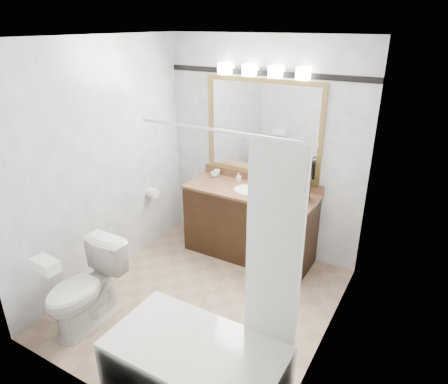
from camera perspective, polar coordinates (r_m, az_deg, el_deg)
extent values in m
cube|color=gray|center=(4.20, -2.97, -15.33)|extent=(2.40, 2.60, 0.01)
cube|color=white|center=(3.29, -3.93, 21.35)|extent=(2.40, 2.60, 0.01)
cube|color=white|center=(4.63, 5.51, 6.06)|extent=(2.40, 0.01, 2.50)
cube|color=white|center=(2.68, -18.95, -8.63)|extent=(2.40, 0.01, 2.50)
cube|color=white|center=(4.30, -16.99, 3.74)|extent=(0.01, 2.60, 2.50)
cube|color=white|center=(3.12, 15.56, -3.58)|extent=(0.01, 2.60, 2.50)
cube|color=black|center=(4.71, 3.64, -4.65)|extent=(1.50, 0.55, 0.82)
cube|color=#936645|center=(4.53, 3.77, 0.11)|extent=(1.53, 0.58, 0.03)
cube|color=#936645|center=(4.73, 5.25, 1.95)|extent=(1.53, 0.03, 0.10)
ellipsoid|color=white|center=(4.54, 3.76, -0.06)|extent=(0.44, 0.34, 0.14)
cube|color=olive|center=(4.45, 5.77, 15.56)|extent=(1.40, 0.04, 0.05)
cube|color=olive|center=(4.70, 5.26, 2.78)|extent=(1.40, 0.04, 0.05)
cube|color=olive|center=(4.85, -1.85, 10.00)|extent=(0.05, 0.04, 1.00)
cube|color=olive|center=(4.32, 13.72, 7.68)|extent=(0.05, 0.04, 1.00)
cube|color=white|center=(4.55, 5.53, 9.00)|extent=(1.30, 0.01, 1.00)
cube|color=silver|center=(4.42, 5.78, 17.15)|extent=(0.90, 0.05, 0.03)
cube|color=white|center=(4.58, 0.14, 17.22)|extent=(0.12, 0.12, 0.12)
cube|color=white|center=(4.44, 3.65, 16.99)|extent=(0.12, 0.12, 0.12)
cube|color=white|center=(4.32, 7.36, 16.67)|extent=(0.12, 0.12, 0.12)
cube|color=white|center=(4.21, 11.27, 16.27)|extent=(0.12, 0.12, 0.12)
cube|color=black|center=(4.45, 5.88, 16.54)|extent=(2.40, 0.01, 0.06)
cube|color=white|center=(3.26, -4.04, -23.82)|extent=(1.30, 0.72, 0.45)
cylinder|color=silver|center=(2.63, -0.45, 8.69)|extent=(1.30, 0.02, 0.02)
cube|color=white|center=(2.75, 7.13, -8.38)|extent=(0.40, 0.04, 1.55)
cylinder|color=white|center=(4.90, -10.17, -0.12)|extent=(0.11, 0.12, 0.12)
imported|color=white|center=(3.91, -19.28, -12.88)|extent=(0.44, 0.77, 0.78)
cube|color=white|center=(3.52, -24.15, -9.50)|extent=(0.24, 0.14, 0.10)
cylinder|color=black|center=(4.32, 10.61, -1.07)|extent=(0.19, 0.19, 0.02)
cylinder|color=black|center=(4.32, 11.23, 0.81)|extent=(0.16, 0.16, 0.27)
sphere|color=black|center=(4.27, 11.37, 2.50)|extent=(0.16, 0.16, 0.16)
cube|color=black|center=(4.22, 10.67, 1.63)|extent=(0.13, 0.13, 0.05)
cylinder|color=silver|center=(4.29, 10.48, -0.77)|extent=(0.06, 0.06, 0.06)
imported|color=white|center=(4.89, -1.40, 2.55)|extent=(0.10, 0.10, 0.07)
imported|color=white|center=(4.93, -1.02, 2.76)|extent=(0.10, 0.10, 0.07)
imported|color=white|center=(4.75, 2.10, 2.14)|extent=(0.05, 0.06, 0.10)
imported|color=white|center=(4.64, 5.57, 1.40)|extent=(0.08, 0.08, 0.09)
cube|color=beige|center=(4.63, 4.01, 1.03)|extent=(0.10, 0.08, 0.03)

